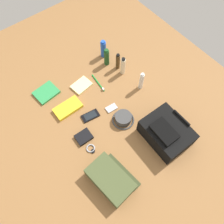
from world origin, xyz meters
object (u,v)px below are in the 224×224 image
wallet (84,137)px  deodorant_spray (103,49)px  lotion_bottle (123,66)px  media_player (111,108)px  notepad (81,85)px  toothpaste_tube (141,81)px  backpack (166,133)px  cell_phone (90,116)px  wristwatch (91,149)px  toiletry_pouch (111,179)px  bucket_hat (123,119)px  shampoo_bottle (107,57)px  travel_guidebook (68,108)px  toothbrush (99,84)px  paperback_novel (46,93)px  cologne_bottle (118,61)px

wallet → deodorant_spray: bearing=134.5°
lotion_bottle → media_player: bearing=-53.3°
lotion_bottle → notepad: size_ratio=1.12×
notepad → toothpaste_tube: bearing=42.8°
backpack → deodorant_spray: (-0.86, 0.12, 0.01)m
cell_phone → wristwatch: size_ratio=1.94×
media_player → toiletry_pouch: bearing=-38.4°
bucket_hat → shampoo_bottle: 0.55m
travel_guidebook → toothbrush: size_ratio=1.10×
travel_guidebook → notepad: bearing=119.0°
bucket_hat → cell_phone: bucket_hat is taller
toothpaste_tube → paperback_novel: (-0.41, -0.61, -0.07)m
shampoo_bottle → cologne_bottle: bearing=26.5°
shampoo_bottle → bucket_hat: bearing=-24.9°
deodorant_spray → paperback_novel: 0.59m
cell_phone → wallet: wallet is taller
cell_phone → media_player: cell_phone is taller
deodorant_spray → travel_guidebook: size_ratio=0.80×
lotion_bottle → travel_guidebook: 0.55m
notepad → wristwatch: bearing=-35.1°
toiletry_pouch → bucket_hat: size_ratio=1.92×
cell_phone → wallet: (0.11, -0.13, 0.01)m
backpack → deodorant_spray: 0.87m
toiletry_pouch → lotion_bottle: 0.88m
wallet → notepad: 0.44m
toothpaste_tube → media_player: toothpaste_tube is taller
bucket_hat → travel_guidebook: bearing=-141.0°
travel_guidebook → shampoo_bottle: bearing=108.7°
cologne_bottle → media_player: 0.40m
media_player → wallet: (0.07, -0.30, 0.01)m
backpack → notepad: (-0.72, -0.21, -0.06)m
backpack → bucket_hat: bearing=-152.3°
toothpaste_tube → toothbrush: 0.34m
deodorant_spray → notepad: size_ratio=1.09×
deodorant_spray → lotion_bottle: size_ratio=0.97×
media_player → travel_guidebook: bearing=-127.4°
toothpaste_tube → wristwatch: (0.17, -0.60, -0.08)m
toiletry_pouch → deodorant_spray: size_ratio=1.91×
shampoo_bottle → backpack: bearing=-6.1°
toiletry_pouch → wallet: 0.36m
travel_guidebook → paperback_novel: bearing=-165.7°
bucket_hat → shampoo_bottle: bearing=155.1°
lotion_bottle → cologne_bottle: bearing=-179.9°
deodorant_spray → notepad: (0.14, -0.33, -0.07)m
bucket_hat → wristwatch: bucket_hat is taller
wristwatch → lotion_bottle: bearing=122.5°
media_player → wristwatch: 0.35m
deodorant_spray → cologne_bottle: bearing=4.0°
wristwatch → toothbrush: toothbrush is taller
bucket_hat → cologne_bottle: size_ratio=1.05×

